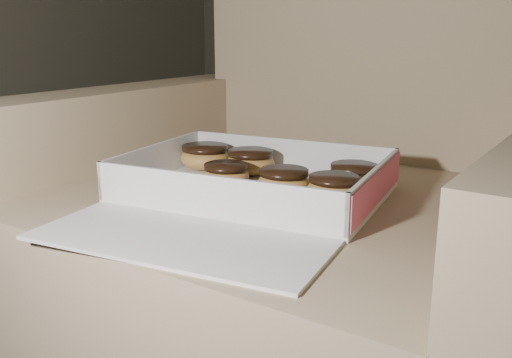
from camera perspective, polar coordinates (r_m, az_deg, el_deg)
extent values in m
cube|color=#9B8563|center=(1.10, 3.65, -12.69)|extent=(0.79, 0.79, 0.46)
cube|color=#9B8563|center=(1.30, 12.44, 14.98)|extent=(0.79, 0.15, 0.57)
cube|color=#9B8563|center=(1.31, -12.67, -4.58)|extent=(0.13, 0.79, 0.61)
cube|color=silver|center=(0.97, 0.00, -1.37)|extent=(0.46, 0.37, 0.01)
cube|color=silver|center=(1.10, 3.38, 2.42)|extent=(0.41, 0.07, 0.06)
cube|color=silver|center=(0.83, -4.46, -1.72)|extent=(0.41, 0.07, 0.06)
cube|color=silver|center=(1.06, -10.01, 1.78)|extent=(0.05, 0.31, 0.06)
cube|color=silver|center=(0.90, 11.87, -0.75)|extent=(0.05, 0.31, 0.06)
cube|color=#E95D79|center=(0.90, 12.15, -0.78)|extent=(0.05, 0.30, 0.05)
cube|color=silver|center=(0.77, -7.67, -6.03)|extent=(0.43, 0.24, 0.01)
ellipsoid|color=#C29244|center=(0.91, 7.78, -1.06)|extent=(0.08, 0.08, 0.04)
cylinder|color=black|center=(0.91, 7.82, 0.03)|extent=(0.08, 0.08, 0.01)
ellipsoid|color=#C29244|center=(1.07, -0.57, 1.63)|extent=(0.09, 0.09, 0.04)
cylinder|color=black|center=(1.07, -0.58, 2.64)|extent=(0.09, 0.09, 0.01)
ellipsoid|color=#C29244|center=(0.99, -3.03, 0.31)|extent=(0.08, 0.08, 0.04)
cylinder|color=black|center=(0.99, -3.04, 1.26)|extent=(0.08, 0.08, 0.01)
ellipsoid|color=#C29244|center=(1.11, -5.10, 2.13)|extent=(0.10, 0.10, 0.05)
cylinder|color=black|center=(1.11, -5.12, 3.14)|extent=(0.09, 0.09, 0.01)
ellipsoid|color=#C29244|center=(0.94, 2.80, -0.38)|extent=(0.09, 0.09, 0.04)
cylinder|color=black|center=(0.94, 2.82, 0.70)|extent=(0.08, 0.08, 0.01)
ellipsoid|color=#C29244|center=(0.99, 9.70, 0.20)|extent=(0.08, 0.08, 0.04)
cylinder|color=black|center=(0.99, 9.74, 1.20)|extent=(0.08, 0.08, 0.01)
ellipsoid|color=black|center=(1.02, -7.24, -0.34)|extent=(0.01, 0.01, 0.00)
ellipsoid|color=black|center=(0.89, 9.23, -2.67)|extent=(0.01, 0.01, 0.00)
ellipsoid|color=black|center=(0.99, -11.54, -0.97)|extent=(0.01, 0.01, 0.00)
ellipsoid|color=black|center=(0.97, -10.17, -1.31)|extent=(0.01, 0.01, 0.00)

